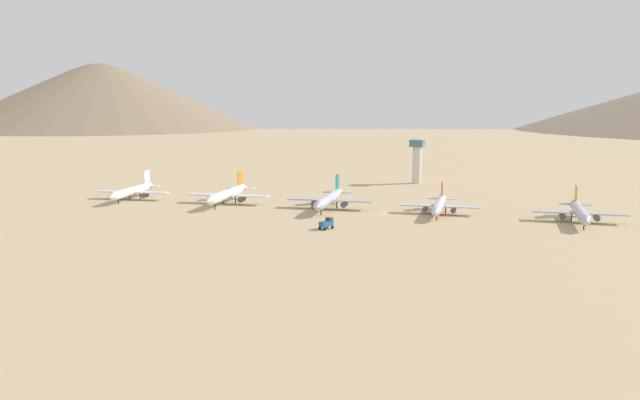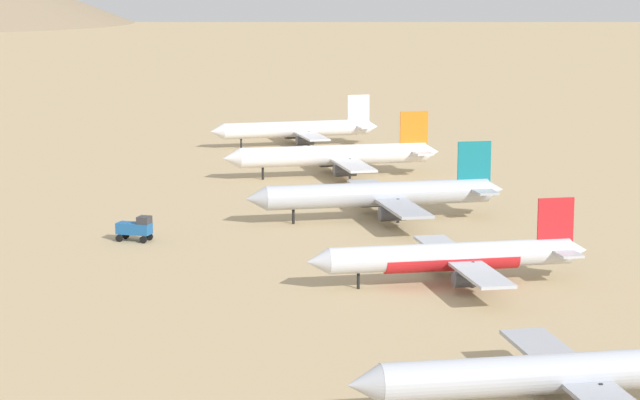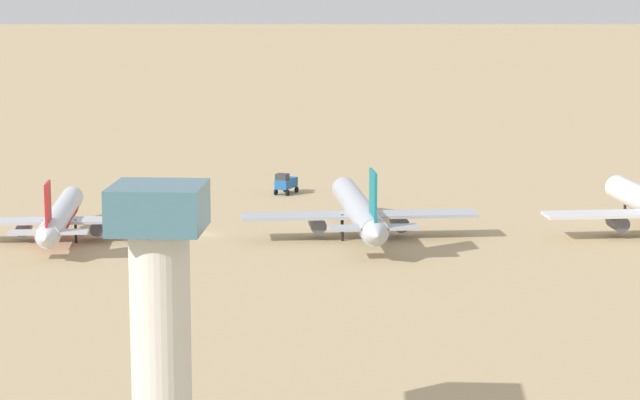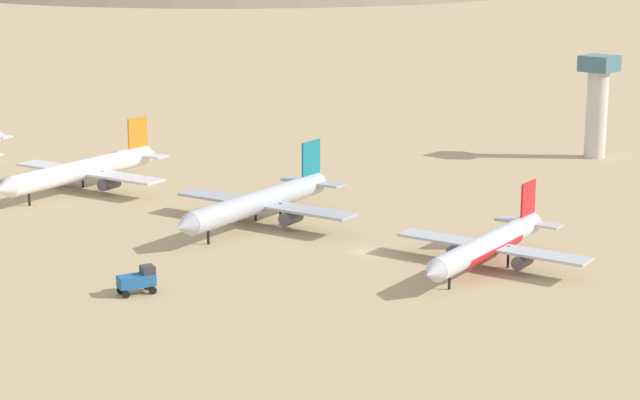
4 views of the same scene
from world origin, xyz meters
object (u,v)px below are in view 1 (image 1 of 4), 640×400
at_px(parked_jet_3, 439,205).
at_px(parked_jet_4, 580,212).
at_px(service_truck, 327,223).
at_px(control_tower, 417,159).
at_px(parked_jet_2, 329,199).
at_px(parked_jet_1, 228,194).
at_px(parked_jet_0, 133,191).

xyz_separation_m(parked_jet_3, parked_jet_4, (-2.72, 50.80, 0.30)).
height_order(service_truck, control_tower, control_tower).
xyz_separation_m(parked_jet_2, service_truck, (38.88, 14.40, -2.17)).
height_order(parked_jet_3, control_tower, control_tower).
xyz_separation_m(parked_jet_2, parked_jet_4, (-7.53, 95.02, -0.28)).
relative_size(parked_jet_2, control_tower, 1.87).
relative_size(parked_jet_1, parked_jet_4, 1.07).
xyz_separation_m(parked_jet_0, parked_jet_3, (-14.70, 135.11, -0.24)).
bearing_deg(control_tower, parked_jet_4, 43.12).
bearing_deg(service_truck, parked_jet_2, -159.68).
distance_m(parked_jet_0, control_tower, 148.02).
bearing_deg(control_tower, parked_jet_3, 19.22).
distance_m(parked_jet_2, control_tower, 96.79).
xyz_separation_m(parked_jet_1, parked_jet_2, (-4.21, 45.25, -0.03)).
bearing_deg(parked_jet_3, parked_jet_0, -83.79).
relative_size(service_truck, control_tower, 0.24).
bearing_deg(service_truck, parked_jet_0, -105.40).
distance_m(parked_jet_1, parked_jet_2, 45.45).
height_order(parked_jet_0, parked_jet_4, parked_jet_4).
distance_m(parked_jet_1, service_truck, 69.03).
bearing_deg(parked_jet_1, parked_jet_2, 95.32).
distance_m(parked_jet_0, parked_jet_2, 91.43).
bearing_deg(control_tower, parked_jet_0, -44.47).
xyz_separation_m(parked_jet_1, service_truck, (34.67, 59.65, -2.20)).
bearing_deg(parked_jet_3, parked_jet_4, 93.06).
height_order(parked_jet_3, parked_jet_4, parked_jet_4).
xyz_separation_m(parked_jet_0, parked_jet_2, (-9.88, 90.89, 0.34)).
height_order(parked_jet_2, control_tower, control_tower).
bearing_deg(service_truck, control_tower, -179.23).
bearing_deg(parked_jet_2, parked_jet_4, 94.53).
height_order(parked_jet_1, control_tower, control_tower).
relative_size(parked_jet_0, parked_jet_3, 1.05).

